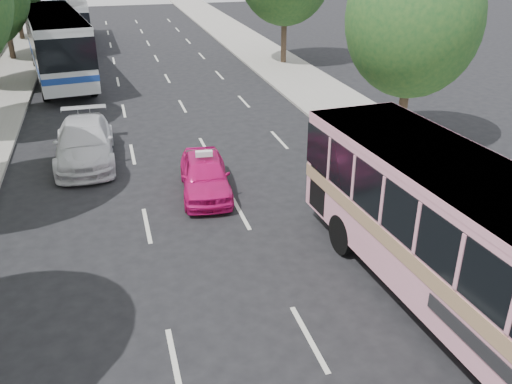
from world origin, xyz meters
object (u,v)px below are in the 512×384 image
object	(u,v)px
pink_taxi	(205,175)
tour_coach_front	(56,40)
pink_bus	(467,232)
tour_coach_rear	(72,17)
white_pickup	(85,142)

from	to	relation	value
pink_taxi	tour_coach_front	world-z (taller)	tour_coach_front
pink_bus	tour_coach_rear	xyz separation A→B (m)	(-9.00, 37.00, -0.05)
white_pickup	tour_coach_front	distance (m)	13.90
white_pickup	tour_coach_rear	xyz separation A→B (m)	(-0.88, 25.19, 1.31)
pink_bus	white_pickup	xyz separation A→B (m)	(-8.12, 11.81, -1.36)
white_pickup	tour_coach_rear	distance (m)	25.24
pink_taxi	tour_coach_front	bearing A→B (deg)	112.70
pink_bus	tour_coach_rear	size ratio (longest dim) A/B	0.94
pink_taxi	white_pickup	size ratio (longest dim) A/B	0.75
white_pickup	tour_coach_front	bearing A→B (deg)	96.63
tour_coach_rear	tour_coach_front	bearing A→B (deg)	-94.26
white_pickup	tour_coach_rear	bearing A→B (deg)	92.58
tour_coach_front	tour_coach_rear	world-z (taller)	tour_coach_front
pink_bus	pink_taxi	world-z (taller)	pink_bus
pink_taxi	tour_coach_front	size ratio (longest dim) A/B	0.30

